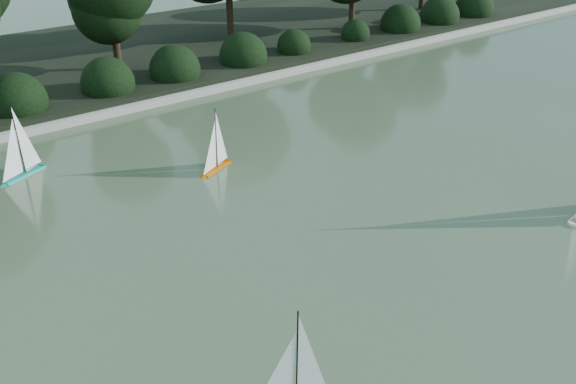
% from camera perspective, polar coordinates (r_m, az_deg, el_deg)
% --- Properties ---
extents(ground, '(80.00, 80.00, 0.00)m').
position_cam_1_polar(ground, '(9.02, 9.86, -9.45)').
color(ground, '#37462A').
rests_on(ground, ground).
extents(pond_coping, '(40.00, 0.35, 0.18)m').
position_cam_1_polar(pond_coping, '(15.70, -14.48, 7.18)').
color(pond_coping, gray).
rests_on(pond_coping, ground).
extents(far_bank, '(40.00, 8.00, 0.30)m').
position_cam_1_polar(far_bank, '(19.27, -19.42, 10.49)').
color(far_bank, black).
rests_on(far_bank, ground).
extents(shrub_hedge, '(29.10, 1.10, 1.10)m').
position_cam_1_polar(shrub_hedge, '(16.38, -15.93, 9.19)').
color(shrub_hedge, black).
rests_on(shrub_hedge, ground).
extents(sailboat_orange, '(0.93, 0.51, 1.32)m').
position_cam_1_polar(sailboat_orange, '(12.34, -6.62, 2.76)').
color(sailboat_orange, '#D65A00').
rests_on(sailboat_orange, ground).
extents(sailboat_teal, '(1.06, 0.60, 1.51)m').
position_cam_1_polar(sailboat_teal, '(13.00, -22.83, 2.14)').
color(sailboat_teal, '#119383').
rests_on(sailboat_teal, ground).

